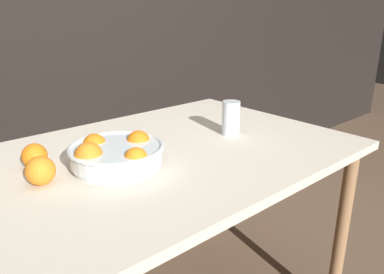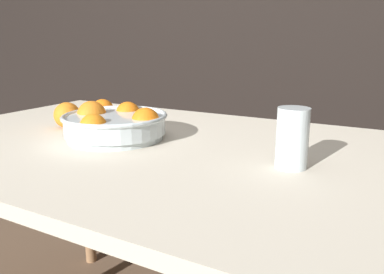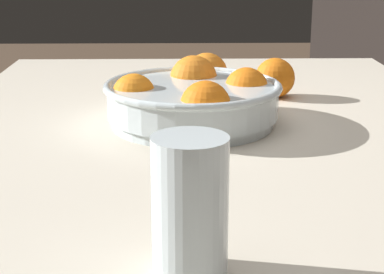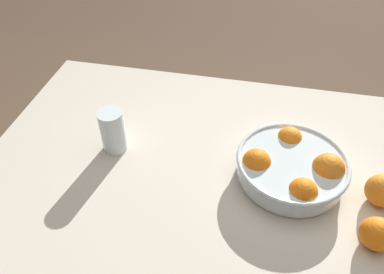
{
  "view_description": "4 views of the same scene",
  "coord_description": "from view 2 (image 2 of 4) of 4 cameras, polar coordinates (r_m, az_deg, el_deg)",
  "views": [
    {
      "loc": [
        -0.63,
        -0.96,
        1.23
      ],
      "look_at": [
        0.15,
        -0.06,
        0.82
      ],
      "focal_mm": 35.0,
      "sensor_mm": 36.0,
      "label": 1
    },
    {
      "loc": [
        0.55,
        -0.8,
        1.04
      ],
      "look_at": [
        0.14,
        -0.04,
        0.82
      ],
      "focal_mm": 35.0,
      "sensor_mm": 36.0,
      "label": 2
    },
    {
      "loc": [
        0.88,
        -0.04,
        1.06
      ],
      "look_at": [
        0.13,
        -0.03,
        0.83
      ],
      "focal_mm": 60.0,
      "sensor_mm": 36.0,
      "label": 3
    },
    {
      "loc": [
        0.0,
        0.67,
        1.53
      ],
      "look_at": [
        0.16,
        -0.06,
        0.83
      ],
      "focal_mm": 35.0,
      "sensor_mm": 36.0,
      "label": 4
    }
  ],
  "objects": [
    {
      "name": "dining_table",
      "position": [
        1.03,
        -5.5,
        -4.96
      ],
      "size": [
        1.44,
        0.89,
        0.78
      ],
      "color": "beige",
      "rests_on": "ground_plane"
    },
    {
      "name": "fruit_bowl",
      "position": [
        1.05,
        -11.64,
        2.0
      ],
      "size": [
        0.29,
        0.29,
        0.1
      ],
      "color": "silver",
      "rests_on": "dining_table"
    },
    {
      "name": "juice_glass",
      "position": [
        0.81,
        15.01,
        -0.42
      ],
      "size": [
        0.07,
        0.07,
        0.13
      ],
      "color": "#F4A314",
      "rests_on": "dining_table"
    },
    {
      "name": "orange_loose_near_bowl",
      "position": [
        1.22,
        -18.48,
        3.17
      ],
      "size": [
        0.08,
        0.08,
        0.08
      ],
      "primitive_type": "sphere",
      "color": "orange",
      "rests_on": "dining_table"
    },
    {
      "name": "orange_loose_front",
      "position": [
        1.29,
        -13.44,
        3.97
      ],
      "size": [
        0.08,
        0.08,
        0.08
      ],
      "primitive_type": "sphere",
      "color": "orange",
      "rests_on": "dining_table"
    }
  ]
}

